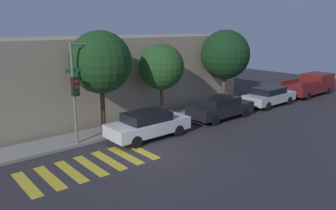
# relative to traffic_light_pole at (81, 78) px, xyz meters

# --- Properties ---
(ground_plane) EXTENTS (60.00, 60.00, 0.00)m
(ground_plane) POSITION_rel_traffic_light_pole_xyz_m (1.63, -3.37, -3.40)
(ground_plane) COLOR #2D2B30
(sidewalk) EXTENTS (26.00, 1.99, 0.14)m
(sidewalk) POSITION_rel_traffic_light_pole_xyz_m (1.63, 0.83, -3.33)
(sidewalk) COLOR gray
(sidewalk) RESTS_ON ground
(building_row) EXTENTS (26.00, 6.00, 5.16)m
(building_row) POSITION_rel_traffic_light_pole_xyz_m (1.63, 5.23, -0.82)
(building_row) COLOR gray
(building_row) RESTS_ON ground
(crosswalk) EXTENTS (5.78, 2.60, 0.00)m
(crosswalk) POSITION_rel_traffic_light_pole_xyz_m (-1.02, -2.57, -3.39)
(crosswalk) COLOR gold
(crosswalk) RESTS_ON ground
(traffic_light_pole) EXTENTS (2.07, 0.56, 5.16)m
(traffic_light_pole) POSITION_rel_traffic_light_pole_xyz_m (0.00, 0.00, 0.00)
(traffic_light_pole) COLOR slate
(traffic_light_pole) RESTS_ON ground
(sedan_near_corner) EXTENTS (4.53, 1.88, 1.43)m
(sedan_near_corner) POSITION_rel_traffic_light_pole_xyz_m (3.07, -1.27, -2.64)
(sedan_near_corner) COLOR silver
(sedan_near_corner) RESTS_ON ground
(sedan_middle) EXTENTS (4.66, 1.86, 1.42)m
(sedan_middle) POSITION_rel_traffic_light_pole_xyz_m (8.91, -1.27, -2.65)
(sedan_middle) COLOR black
(sedan_middle) RESTS_ON ground
(sedan_far_end) EXTENTS (4.58, 1.82, 1.42)m
(sedan_far_end) POSITION_rel_traffic_light_pole_xyz_m (14.45, -1.27, -2.65)
(sedan_far_end) COLOR #B7BABF
(sedan_far_end) RESTS_ON ground
(pickup_truck) EXTENTS (5.74, 2.10, 1.77)m
(pickup_truck) POSITION_rel_traffic_light_pole_xyz_m (20.74, -1.27, -2.51)
(pickup_truck) COLOR maroon
(pickup_truck) RESTS_ON ground
(tree_near_corner) EXTENTS (3.32, 3.32, 5.67)m
(tree_near_corner) POSITION_rel_traffic_light_pole_xyz_m (1.53, 0.75, 0.60)
(tree_near_corner) COLOR #42301E
(tree_near_corner) RESTS_ON ground
(tree_midblock) EXTENTS (2.78, 2.78, 4.83)m
(tree_midblock) POSITION_rel_traffic_light_pole_xyz_m (5.66, 0.75, 0.03)
(tree_midblock) COLOR brown
(tree_midblock) RESTS_ON ground
(tree_far_end) EXTENTS (3.54, 3.54, 5.63)m
(tree_far_end) POSITION_rel_traffic_light_pole_xyz_m (11.59, 0.75, 0.45)
(tree_far_end) COLOR brown
(tree_far_end) RESTS_ON ground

